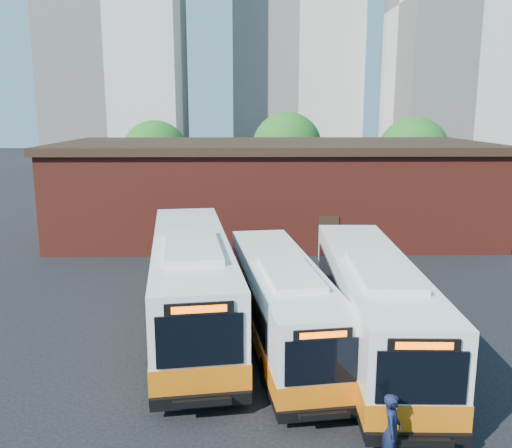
{
  "coord_description": "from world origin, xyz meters",
  "views": [
    {
      "loc": [
        -1.84,
        -17.01,
        8.47
      ],
      "look_at": [
        -1.41,
        6.69,
        3.5
      ],
      "focal_mm": 38.0,
      "sensor_mm": 36.0,
      "label": 1
    }
  ],
  "objects_px": {
    "bus_midwest": "(192,284)",
    "bus_mideast": "(281,305)",
    "transit_worker": "(392,431)",
    "bus_east": "(372,308)"
  },
  "relations": [
    {
      "from": "bus_mideast",
      "to": "transit_worker",
      "type": "bearing_deg",
      "value": -80.55
    },
    {
      "from": "bus_midwest",
      "to": "bus_mideast",
      "type": "relative_size",
      "value": 1.18
    },
    {
      "from": "transit_worker",
      "to": "bus_east",
      "type": "bearing_deg",
      "value": 9.39
    },
    {
      "from": "bus_midwest",
      "to": "transit_worker",
      "type": "distance_m",
      "value": 10.57
    },
    {
      "from": "bus_midwest",
      "to": "bus_mideast",
      "type": "xyz_separation_m",
      "value": [
        3.46,
        -1.64,
        -0.27
      ]
    },
    {
      "from": "bus_midwest",
      "to": "bus_east",
      "type": "distance_m",
      "value": 7.04
    },
    {
      "from": "bus_midwest",
      "to": "bus_east",
      "type": "relative_size",
      "value": 1.09
    },
    {
      "from": "bus_east",
      "to": "transit_worker",
      "type": "xyz_separation_m",
      "value": [
        -0.99,
        -6.56,
        -0.65
      ]
    },
    {
      "from": "bus_mideast",
      "to": "transit_worker",
      "type": "xyz_separation_m",
      "value": [
        2.19,
        -7.25,
        -0.51
      ]
    },
    {
      "from": "bus_mideast",
      "to": "bus_east",
      "type": "distance_m",
      "value": 3.26
    }
  ]
}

